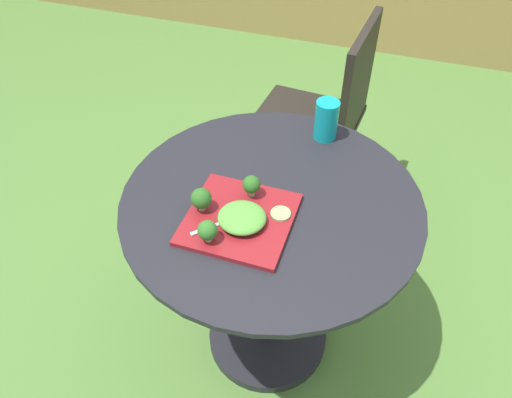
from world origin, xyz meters
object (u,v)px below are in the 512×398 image
patio_chair (327,110)px  drinking_glass (326,122)px  fork (224,222)px  salad_plate (239,219)px

patio_chair → drinking_glass: (0.07, -0.47, 0.27)m
drinking_glass → fork: drinking_glass is taller
salad_plate → drinking_glass: size_ratio=2.14×
salad_plate → fork: (-0.03, -0.03, 0.01)m
patio_chair → salad_plate: (-0.06, -0.90, 0.22)m
salad_plate → drinking_glass: drinking_glass is taller
drinking_glass → fork: (-0.16, -0.46, -0.04)m
patio_chair → drinking_glass: size_ratio=7.04×
patio_chair → fork: bearing=-95.5°
salad_plate → fork: bearing=-133.0°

